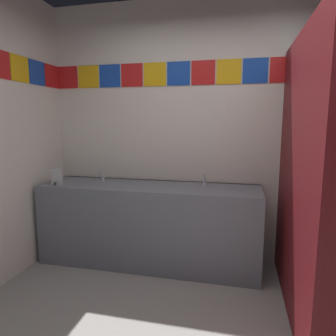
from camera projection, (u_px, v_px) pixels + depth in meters
name	position (u px, v px, depth m)	size (l,w,h in m)	color
wall_back	(227.00, 132.00, 3.15)	(3.82, 0.09, 2.71)	silver
vanity_counter	(149.00, 223.00, 3.14)	(2.22, 0.60, 0.82)	slate
faucet_left	(102.00, 176.00, 3.28)	(0.04, 0.10, 0.14)	silver
faucet_right	(205.00, 181.00, 3.03)	(0.04, 0.10, 0.14)	silver
soap_dispenser	(57.00, 177.00, 3.10)	(0.09, 0.09, 0.16)	#B7BABF
stall_divider	(328.00, 185.00, 1.98)	(0.92, 1.59, 2.11)	maroon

